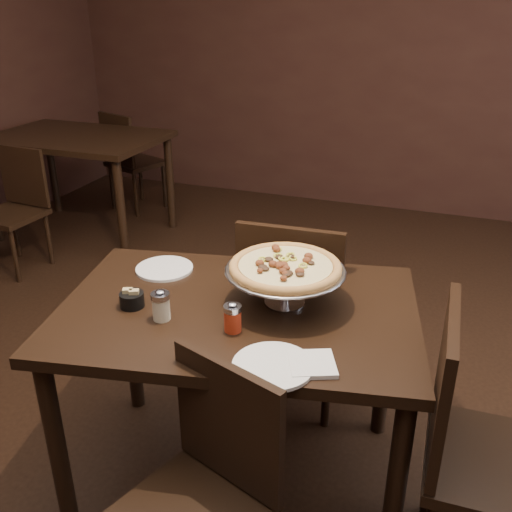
% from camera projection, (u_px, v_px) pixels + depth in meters
% --- Properties ---
extents(room, '(6.04, 7.04, 2.84)m').
position_uv_depth(room, '(279.00, 135.00, 1.65)').
color(room, black).
rests_on(room, ground).
extents(dining_table, '(1.38, 1.05, 0.78)m').
position_uv_depth(dining_table, '(238.00, 332.00, 2.04)').
color(dining_table, black).
rests_on(dining_table, ground).
extents(background_table, '(1.28, 0.86, 0.80)m').
position_uv_depth(background_table, '(78.00, 149.00, 4.37)').
color(background_table, black).
rests_on(background_table, ground).
extents(pizza_stand, '(0.42, 0.42, 0.17)m').
position_uv_depth(pizza_stand, '(285.00, 267.00, 1.96)').
color(pizza_stand, '#B5B5BC').
rests_on(pizza_stand, dining_table).
extents(parmesan_shaker, '(0.06, 0.06, 0.11)m').
position_uv_depth(parmesan_shaker, '(161.00, 305.00, 1.90)').
color(parmesan_shaker, beige).
rests_on(parmesan_shaker, dining_table).
extents(pepper_flake_shaker, '(0.06, 0.06, 0.10)m').
position_uv_depth(pepper_flake_shaker, '(233.00, 317.00, 1.83)').
color(pepper_flake_shaker, maroon).
rests_on(pepper_flake_shaker, dining_table).
extents(packet_caddy, '(0.09, 0.09, 0.07)m').
position_uv_depth(packet_caddy, '(132.00, 299.00, 1.99)').
color(packet_caddy, black).
rests_on(packet_caddy, dining_table).
extents(napkin_stack, '(0.18, 0.18, 0.01)m').
position_uv_depth(napkin_stack, '(312.00, 364.00, 1.67)').
color(napkin_stack, white).
rests_on(napkin_stack, dining_table).
extents(plate_left, '(0.23, 0.23, 0.01)m').
position_uv_depth(plate_left, '(164.00, 269.00, 2.26)').
color(plate_left, white).
rests_on(plate_left, dining_table).
extents(plate_near, '(0.24, 0.24, 0.01)m').
position_uv_depth(plate_near, '(273.00, 366.00, 1.67)').
color(plate_near, white).
rests_on(plate_near, dining_table).
extents(serving_spatula, '(0.15, 0.15, 0.02)m').
position_uv_depth(serving_spatula, '(304.00, 281.00, 1.88)').
color(serving_spatula, '#B5B5BC').
rests_on(serving_spatula, pizza_stand).
extents(chair_far, '(0.47, 0.47, 0.95)m').
position_uv_depth(chair_far, '(294.00, 308.00, 2.51)').
color(chair_far, black).
rests_on(chair_far, ground).
extents(chair_near, '(0.50, 0.50, 0.85)m').
position_uv_depth(chair_near, '(204.00, 491.00, 1.65)').
color(chair_near, black).
rests_on(chair_near, ground).
extents(chair_side, '(0.45, 0.45, 0.95)m').
position_uv_depth(chair_side, '(477.00, 444.00, 1.75)').
color(chair_side, black).
rests_on(chair_side, ground).
extents(bg_chair_far, '(0.52, 0.52, 0.87)m').
position_uv_depth(bg_chair_far, '(129.00, 158.00, 4.97)').
color(bg_chair_far, black).
rests_on(bg_chair_far, ground).
extents(bg_chair_near, '(0.42, 0.42, 0.84)m').
position_uv_depth(bg_chair_near, '(16.00, 205.00, 3.92)').
color(bg_chair_near, black).
rests_on(bg_chair_near, ground).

